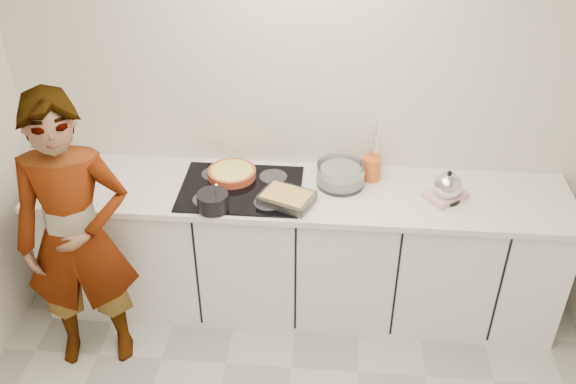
# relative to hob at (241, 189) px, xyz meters

# --- Properties ---
(wall_back) EXTENTS (3.60, 0.00, 2.60)m
(wall_back) POSITION_rel_hob_xyz_m (0.35, 0.34, 0.38)
(wall_back) COLOR silver
(wall_back) RESTS_ON ground
(base_cabinets) EXTENTS (3.20, 0.58, 0.87)m
(base_cabinets) POSITION_rel_hob_xyz_m (0.35, 0.02, -0.48)
(base_cabinets) COLOR white
(base_cabinets) RESTS_ON floor
(countertop) EXTENTS (3.24, 0.64, 0.04)m
(countertop) POSITION_rel_hob_xyz_m (0.35, 0.02, -0.03)
(countertop) COLOR white
(countertop) RESTS_ON base_cabinets
(hob) EXTENTS (0.72, 0.54, 0.01)m
(hob) POSITION_rel_hob_xyz_m (0.00, 0.00, 0.00)
(hob) COLOR black
(hob) RESTS_ON countertop
(tart_dish) EXTENTS (0.36, 0.36, 0.05)m
(tart_dish) POSITION_rel_hob_xyz_m (-0.07, 0.12, 0.03)
(tart_dish) COLOR #B14725
(tart_dish) RESTS_ON hob
(saucepan) EXTENTS (0.19, 0.19, 0.17)m
(saucepan) POSITION_rel_hob_xyz_m (-0.13, -0.23, 0.06)
(saucepan) COLOR black
(saucepan) RESTS_ON hob
(baking_dish) EXTENTS (0.35, 0.31, 0.06)m
(baking_dish) POSITION_rel_hob_xyz_m (0.29, -0.13, 0.04)
(baking_dish) COLOR silver
(baking_dish) RESTS_ON hob
(mixing_bowl) EXTENTS (0.36, 0.36, 0.14)m
(mixing_bowl) POSITION_rel_hob_xyz_m (0.59, 0.11, 0.06)
(mixing_bowl) COLOR silver
(mixing_bowl) RESTS_ON countertop
(tea_towel) EXTENTS (0.28, 0.27, 0.04)m
(tea_towel) POSITION_rel_hob_xyz_m (1.21, 0.01, 0.01)
(tea_towel) COLOR white
(tea_towel) RESTS_ON countertop
(kettle) EXTENTS (0.18, 0.18, 0.19)m
(kettle) POSITION_rel_hob_xyz_m (1.21, 0.00, 0.07)
(kettle) COLOR black
(kettle) RESTS_ON countertop
(utensil_crock) EXTENTS (0.13, 0.13, 0.15)m
(utensil_crock) POSITION_rel_hob_xyz_m (0.78, 0.19, 0.07)
(utensil_crock) COLOR #D85C1E
(utensil_crock) RESTS_ON countertop
(cook) EXTENTS (0.71, 0.54, 1.74)m
(cook) POSITION_rel_hob_xyz_m (-0.84, -0.50, -0.05)
(cook) COLOR white
(cook) RESTS_ON floor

